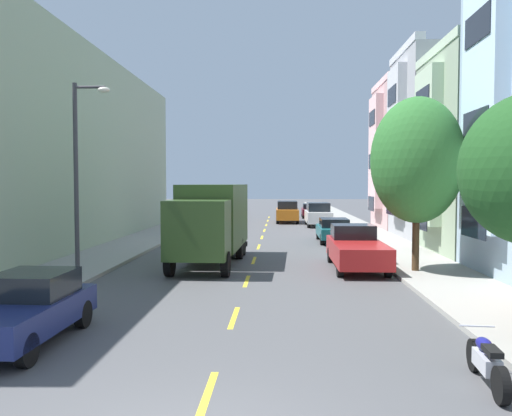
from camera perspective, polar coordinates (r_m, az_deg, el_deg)
ground_plane at (r=36.41m, az=0.83°, el=-2.77°), size 160.00×160.00×0.00m
sidewalk_left at (r=35.38m, az=-10.86°, el=-2.87°), size 3.20×120.00×0.14m
sidewalk_right at (r=34.89m, az=12.47°, el=-2.96°), size 3.20×120.00×0.14m
lane_centerline_dashes at (r=30.94m, az=0.49°, el=-3.74°), size 0.14×47.20×0.01m
townhouse_fourth_dove_grey at (r=35.70m, az=25.63°, el=6.12°), size 13.42×6.80×11.95m
townhouse_fifth_rose at (r=41.79m, az=20.15°, el=5.24°), size 10.71×6.80×11.29m
street_tree_second at (r=20.69m, az=17.35°, el=5.05°), size 3.49×3.49×6.65m
street_lamp at (r=19.48m, az=-18.87°, el=4.48°), size 1.35×0.28×6.91m
delivery_box_truck at (r=22.58m, az=-4.89°, el=-1.21°), size 2.64×8.00×3.44m
parked_sedan_teal at (r=30.97m, az=8.57°, el=-2.38°), size 1.80×4.50×1.43m
parked_hatchback_black at (r=52.01m, az=-3.49°, el=-0.29°), size 1.83×4.04×1.50m
parked_hatchback_charcoal at (r=36.17m, az=-5.92°, el=-1.62°), size 1.81×4.03×1.50m
parked_wagon_silver at (r=58.67m, az=-2.81°, el=0.10°), size 1.90×4.73×1.50m
parked_sedan_burgundy at (r=52.99m, az=6.06°, el=-0.26°), size 1.87×4.53×1.43m
parked_suv_white at (r=42.40m, az=6.87°, el=-0.68°), size 2.01×4.82×1.93m
parked_hatchback_navy at (r=12.53m, az=-24.05°, el=-10.10°), size 1.79×4.02×1.50m
parked_wagon_sky at (r=44.32m, az=-4.35°, el=-0.76°), size 1.93×4.74×1.50m
parked_pickup_red at (r=21.59m, az=11.01°, el=-4.41°), size 2.02×5.31×1.73m
moving_orange_sedan at (r=46.14m, az=3.48°, el=-0.39°), size 1.95×4.80×1.93m
parked_motorcycle at (r=10.06m, az=24.13°, el=-15.32°), size 0.62×2.05×0.90m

